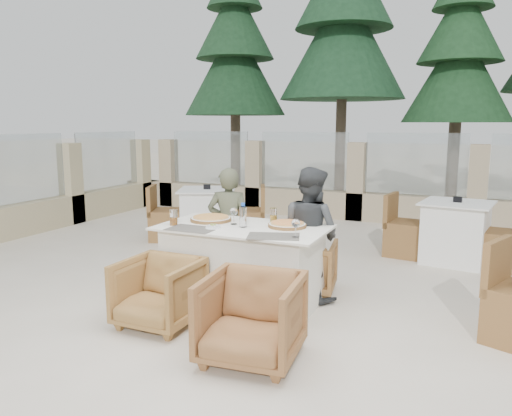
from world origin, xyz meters
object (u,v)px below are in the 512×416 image
at_px(pizza_left, 211,218).
at_px(armchair_far_right, 306,267).
at_px(bg_table_a, 207,215).
at_px(dining_table, 243,265).
at_px(wine_glass_corner, 296,227).
at_px(bg_table_b, 455,232).
at_px(pizza_right, 287,225).
at_px(wine_glass_centre, 234,215).
at_px(beer_glass_right, 273,215).
at_px(armchair_far_left, 248,248).
at_px(beer_glass_left, 174,217).
at_px(armchair_near_left, 159,293).
at_px(water_bottle, 243,215).
at_px(armchair_near_right, 251,318).
at_px(olive_dish, 213,226).
at_px(diner_left, 229,226).
at_px(diner_right, 310,233).

relative_size(pizza_left, armchair_far_right, 0.68).
bearing_deg(bg_table_a, dining_table, -76.90).
relative_size(wine_glass_corner, bg_table_b, 0.11).
relative_size(pizza_right, wine_glass_centre, 1.97).
distance_m(beer_glass_right, armchair_far_left, 0.89).
distance_m(beer_glass_left, armchair_far_right, 1.46).
xyz_separation_m(beer_glass_left, armchair_near_left, (0.20, -0.56, -0.55)).
xyz_separation_m(dining_table, pizza_left, (-0.41, 0.11, 0.41)).
height_order(water_bottle, beer_glass_right, water_bottle).
relative_size(beer_glass_left, beer_glass_right, 1.08).
height_order(dining_table, wine_glass_centre, wine_glass_centre).
xyz_separation_m(pizza_right, armchair_near_right, (0.16, -1.18, -0.47)).
relative_size(pizza_right, armchair_near_left, 0.56).
height_order(pizza_left, wine_glass_corner, wine_glass_corner).
bearing_deg(armchair_near_left, olive_dish, 68.63).
relative_size(armchair_far_left, armchair_far_right, 1.20).
bearing_deg(wine_glass_corner, armchair_near_right, -94.30).
bearing_deg(armchair_far_right, armchair_far_left, -26.88).
bearing_deg(bg_table_b, armchair_far_left, -135.60).
relative_size(pizza_left, armchair_near_left, 0.63).
relative_size(olive_dish, diner_left, 0.09).
bearing_deg(armchair_far_right, diner_right, 109.99).
relative_size(pizza_right, diner_right, 0.27).
distance_m(beer_glass_right, bg_table_b, 2.69).
relative_size(pizza_left, bg_table_b, 0.25).
distance_m(water_bottle, armchair_near_left, 1.05).
height_order(beer_glass_right, armchair_far_right, beer_glass_right).
bearing_deg(pizza_right, wine_glass_centre, -170.21).
bearing_deg(olive_dish, beer_glass_left, -178.02).
xyz_separation_m(pizza_right, beer_glass_right, (-0.21, 0.17, 0.05)).
distance_m(olive_dish, armchair_near_left, 0.79).
xyz_separation_m(armchair_far_left, armchair_far_right, (0.78, -0.25, -0.05)).
distance_m(pizza_left, water_bottle, 0.46).
bearing_deg(water_bottle, armchair_near_left, -121.62).
distance_m(armchair_far_left, diner_left, 0.45).
distance_m(beer_glass_left, diner_left, 0.79).
bearing_deg(armchair_near_right, wine_glass_centre, 116.61).
relative_size(pizza_left, beer_glass_left, 2.72).
distance_m(armchair_far_left, armchair_near_left, 1.60).
xyz_separation_m(wine_glass_centre, olive_dish, (-0.09, -0.25, -0.07)).
distance_m(armchair_far_left, armchair_far_right, 0.82).
xyz_separation_m(dining_table, bg_table_a, (-1.65, 2.22, 0.00)).
height_order(dining_table, beer_glass_right, beer_glass_right).
bearing_deg(armchair_near_right, armchair_near_left, 159.85).
xyz_separation_m(pizza_right, wine_glass_corner, (0.22, -0.38, 0.07)).
bearing_deg(diner_right, pizza_left, 41.68).
distance_m(wine_glass_corner, armchair_far_left, 1.52).
xyz_separation_m(armchair_near_right, bg_table_a, (-2.20, 3.27, 0.06)).
bearing_deg(water_bottle, armchair_near_right, -61.77).
bearing_deg(pizza_right, armchair_far_left, 136.53).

